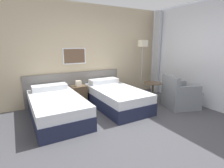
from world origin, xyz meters
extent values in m
plane|color=#47474C|center=(0.00, 0.00, 0.00)|extent=(16.00, 16.00, 0.00)
cube|color=#C6B28E|center=(0.00, 2.33, 1.35)|extent=(10.00, 0.06, 2.70)
cube|color=slate|center=(-0.51, 2.28, 0.43)|extent=(2.71, 0.04, 0.85)
cube|color=white|center=(-0.51, 2.28, 1.30)|extent=(0.64, 0.03, 0.44)
cube|color=brown|center=(-0.51, 2.26, 1.30)|extent=(0.58, 0.01, 0.38)
cube|color=white|center=(2.33, -0.10, 1.35)|extent=(0.06, 4.80, 2.70)
cube|color=silver|center=(2.28, -0.10, 1.32)|extent=(0.03, 4.41, 2.64)
cube|color=#B7BAC1|center=(2.20, 1.95, 1.32)|extent=(0.10, 0.24, 2.64)
cube|color=#1E233D|center=(-1.27, 1.29, 0.15)|extent=(1.03, 1.91, 0.30)
cube|color=silver|center=(-1.27, 1.29, 0.40)|extent=(1.02, 1.89, 0.20)
cube|color=silver|center=(-1.27, 2.02, 0.57)|extent=(0.83, 0.34, 0.13)
cube|color=#1E233D|center=(0.24, 1.29, 0.15)|extent=(1.03, 1.91, 0.30)
cube|color=silver|center=(0.24, 1.29, 0.40)|extent=(1.02, 1.89, 0.20)
cube|color=silver|center=(0.24, 2.02, 0.57)|extent=(0.83, 0.34, 0.13)
cube|color=brown|center=(-0.51, 2.04, 0.26)|extent=(0.38, 0.35, 0.51)
cube|color=beige|center=(-0.51, 2.04, 0.58)|extent=(0.14, 0.14, 0.14)
cylinder|color=#9E9993|center=(1.52, 1.85, 0.01)|extent=(0.24, 0.24, 0.02)
cylinder|color=#9E9993|center=(1.52, 1.85, 0.78)|extent=(0.02, 0.02, 1.53)
cube|color=beige|center=(1.52, 1.85, 1.64)|extent=(0.22, 0.22, 0.19)
cylinder|color=brown|center=(1.31, 1.10, 0.01)|extent=(0.31, 0.31, 0.01)
cylinder|color=brown|center=(1.31, 1.10, 0.29)|extent=(0.05, 0.05, 0.54)
cylinder|color=brown|center=(1.31, 1.10, 0.57)|extent=(0.48, 0.48, 0.02)
cube|color=gray|center=(1.71, 0.47, 0.22)|extent=(0.93, 0.90, 0.45)
cube|color=gray|center=(1.40, 0.57, 0.65)|extent=(0.31, 0.71, 0.40)
cube|color=gray|center=(1.62, 0.18, 0.54)|extent=(0.64, 0.28, 0.18)
cube|color=gray|center=(1.81, 0.77, 0.54)|extent=(0.64, 0.28, 0.18)
camera|label=1|loc=(-2.00, -2.43, 1.63)|focal=28.00mm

